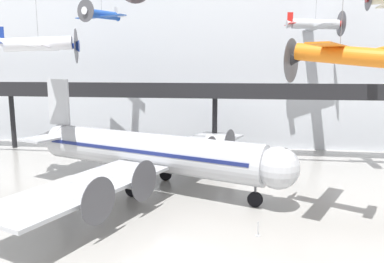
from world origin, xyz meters
name	(u,v)px	position (x,y,z in m)	size (l,w,h in m)	color
ground_plane	(171,259)	(0.00, 0.00, 0.00)	(260.00, 260.00, 0.00)	#9E9B96
hangar_back_wall	(219,49)	(0.00, 36.11, 14.65)	(140.00, 3.00, 29.30)	silver
mezzanine_walkway	(214,95)	(0.00, 28.44, 8.25)	(110.00, 3.20, 9.91)	black
airliner_silver_main	(146,152)	(-5.37, 13.72, 3.62)	(29.40, 34.32, 10.58)	#B7BABF
suspended_plane_silver_racer	(315,24)	(12.75, 30.28, 17.35)	(7.48, 9.11, 7.45)	silver
suspended_plane_blue_trainer	(102,15)	(-14.69, 26.97, 18.67)	(7.68, 6.60, 5.87)	#1E4CAD
suspended_plane_orange_highwing	(340,54)	(10.66, 6.19, 12.70)	(7.75, 8.86, 12.37)	orange
suspended_plane_white_twin	(38,44)	(-16.51, 14.51, 14.15)	(8.34, 9.79, 10.88)	silver
stanchion_barrier	(258,231)	(5.42, 4.15, 0.33)	(0.36, 0.36, 1.08)	#B2B5BA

